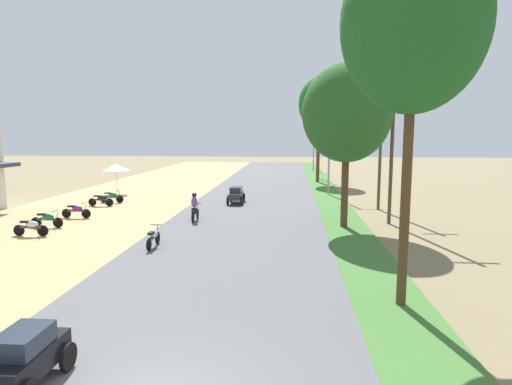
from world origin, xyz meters
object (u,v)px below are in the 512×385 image
car_hatchback_black (26,357)px  motorbike_ahead_second (153,236)px  parked_motorbike_third (31,226)px  utility_pole_far (392,135)px  median_tree_nearest (414,24)px  streetlamp_mid (319,141)px  median_tree_second (347,113)px  motorbike_ahead_third (195,207)px  parked_motorbike_fifth (77,210)px  parked_motorbike_fourth (47,219)px  car_sedan_charcoal (236,194)px  parked_motorbike_seventh (112,196)px  utility_pole_near (381,138)px  median_tree_third (319,104)px  parked_motorbike_sixth (101,199)px  streetlamp_near (329,137)px  streetlamp_far (314,137)px  vendor_umbrella (116,167)px

car_hatchback_black → motorbike_ahead_second: car_hatchback_black is taller
parked_motorbike_third → utility_pole_far: 19.60m
median_tree_nearest → streetlamp_mid: median_tree_nearest is taller
streetlamp_mid → median_tree_nearest: bearing=-89.7°
median_tree_second → motorbike_ahead_third: (-8.50, 0.90, -5.34)m
parked_motorbike_third → parked_motorbike_fifth: (-0.03, 4.66, 0.00)m
parked_motorbike_fourth → car_sedan_charcoal: (9.19, 8.97, 0.19)m
parked_motorbike_third → parked_motorbike_fifth: bearing=90.3°
median_tree_second → streetlamp_mid: 25.55m
parked_motorbike_seventh → car_hatchback_black: 24.33m
parked_motorbike_third → utility_pole_near: size_ratio=0.20×
median_tree_third → motorbike_ahead_second: median_tree_third is taller
utility_pole_far → parked_motorbike_seventh: bearing=163.0°
parked_motorbike_sixth → car_hatchback_black: size_ratio=0.90×
parked_motorbike_seventh → median_tree_second: size_ratio=0.20×
median_tree_nearest → streetlamp_near: bearing=90.4°
parked_motorbike_fourth → parked_motorbike_fifth: 2.70m
parked_motorbike_third → parked_motorbike_fourth: same height
streetlamp_far → car_sedan_charcoal: bearing=-103.3°
streetlamp_mid → car_hatchback_black: (-8.34, -41.48, -3.55)m
motorbike_ahead_second → utility_pole_near: bearing=42.7°
motorbike_ahead_second → motorbike_ahead_third: 6.12m
median_tree_third → motorbike_ahead_third: size_ratio=6.03×
streetlamp_mid → vendor_umbrella: bearing=-142.7°
parked_motorbike_third → motorbike_ahead_second: 6.96m
median_tree_nearest → car_hatchback_black: size_ratio=5.29×
parked_motorbike_seventh → vendor_umbrella: size_ratio=0.71×
vendor_umbrella → motorbike_ahead_third: vendor_umbrella is taller
parked_motorbike_sixth → utility_pole_far: (18.91, -4.24, 4.47)m
utility_pole_near → motorbike_ahead_third: (-11.51, -5.02, -3.95)m
parked_motorbike_fourth → streetlamp_near: streetlamp_near is taller
median_tree_nearest → motorbike_ahead_third: bearing=126.9°
parked_motorbike_fourth → median_tree_third: (15.99, 23.93, 7.61)m
car_hatchback_black → motorbike_ahead_third: bearing=91.3°
streetlamp_mid → utility_pole_far: (2.48, -24.25, 0.73)m
parked_motorbike_third → median_tree_second: 17.12m
streetlamp_near → streetlamp_mid: (-0.00, 12.75, -0.57)m
parked_motorbike_fourth → utility_pole_far: (18.79, 2.79, 4.47)m
utility_pole_far → parked_motorbike_third: bearing=-165.5°
parked_motorbike_fourth → parked_motorbike_sixth: 7.02m
parked_motorbike_sixth → streetlamp_near: streetlamp_near is taller
parked_motorbike_fourth → car_sedan_charcoal: 12.85m
motorbike_ahead_second → median_tree_third: bearing=72.1°
streetlamp_mid → utility_pole_far: 24.39m
parked_motorbike_seventh → car_sedan_charcoal: car_sedan_charcoal is taller
parked_motorbike_fourth → parked_motorbike_fifth: (0.28, 2.68, 0.00)m
parked_motorbike_fifth → car_sedan_charcoal: car_sedan_charcoal is taller
parked_motorbike_third → median_tree_nearest: median_tree_nearest is taller
parked_motorbike_sixth → car_hatchback_black: 22.95m
parked_motorbike_seventh → parked_motorbike_sixth: bearing=-95.1°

